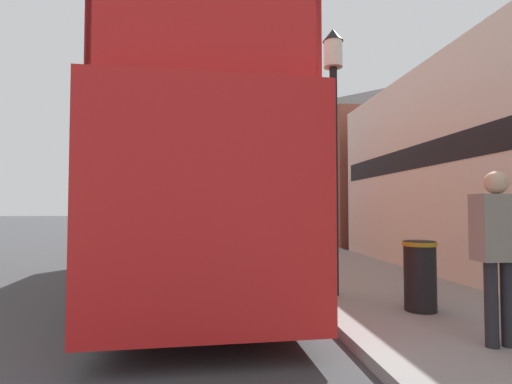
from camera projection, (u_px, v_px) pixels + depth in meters
name	position (u px, v px, depth m)	size (l,w,h in m)	color
ground_plane	(138.00, 237.00, 22.82)	(144.00, 144.00, 0.00)	#3D3D3F
sidewalk	(272.00, 238.00, 20.67)	(3.21, 108.00, 0.14)	gray
brick_terrace_rear	(333.00, 166.00, 25.46)	(6.00, 20.62, 8.69)	brown
tour_bus	(200.00, 196.00, 9.20)	(3.03, 10.76, 4.11)	red
parked_car_ahead_of_bus	(221.00, 227.00, 18.13)	(1.97, 4.19, 1.62)	navy
pedestrian_nearest	(498.00, 240.00, 4.21)	(0.48, 0.27, 1.84)	#232328
lamp_post_nearest	(334.00, 109.00, 6.81)	(0.35, 0.35, 4.54)	black
lamp_post_second	(263.00, 166.00, 16.57)	(0.35, 0.35, 4.70)	black
lamp_post_third	(241.00, 182.00, 26.31)	(0.35, 0.35, 4.69)	black
litter_bin	(420.00, 274.00, 5.66)	(0.48, 0.48, 0.99)	black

